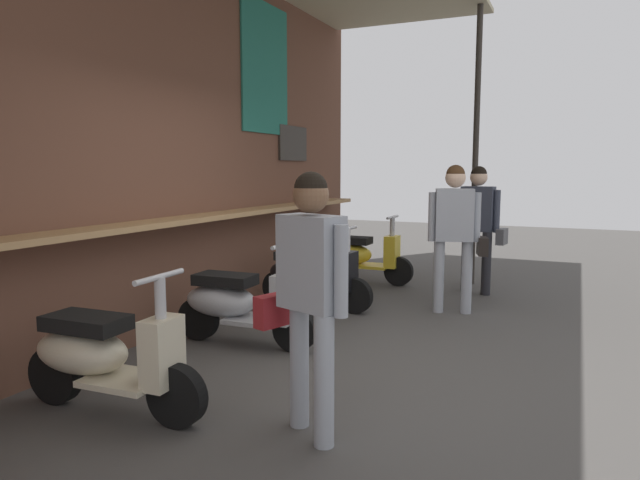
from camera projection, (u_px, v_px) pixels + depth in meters
The scene contains 9 objects.
ground_plane at pixel (345, 362), 4.80m from camera, with size 25.32×25.32×0.00m, color #474442.
market_stall_facade at pixel (161, 106), 5.29m from camera, with size 9.04×2.65×3.93m.
scooter_cream at pixel (102, 356), 3.76m from camera, with size 0.47×1.40×0.97m.
scooter_silver at pixel (237, 303), 5.23m from camera, with size 0.47×1.40×0.97m.
scooter_black at pixel (309, 275), 6.63m from camera, with size 0.47×1.40×0.97m.
scooter_yellow at pixel (359, 255), 8.13m from camera, with size 0.46×1.40×0.97m.
shopper_with_handbag at pixel (309, 280), 3.37m from camera, with size 0.38×0.65×1.59m.
shopper_browsing at pixel (479, 217), 7.37m from camera, with size 0.29×0.66×1.65m.
shopper_passing at pixel (456, 224), 6.32m from camera, with size 0.40×0.65×1.65m.
Camera 1 is at (-4.31, -1.72, 1.61)m, focal length 32.12 mm.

